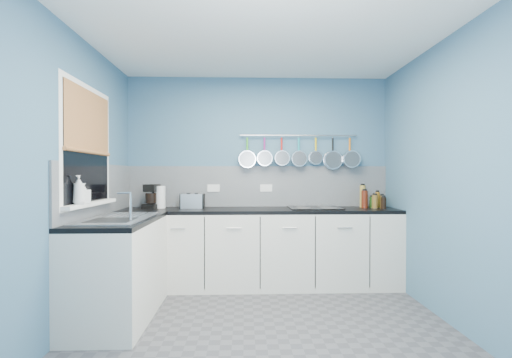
{
  "coord_description": "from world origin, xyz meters",
  "views": [
    {
      "loc": [
        -0.17,
        -2.97,
        1.29
      ],
      "look_at": [
        -0.05,
        0.75,
        1.25
      ],
      "focal_mm": 25.25,
      "sensor_mm": 36.0,
      "label": 1
    }
  ],
  "objects": [
    {
      "name": "soap_bottle_a",
      "position": [
        -1.53,
        0.02,
        1.17
      ],
      "size": [
        0.09,
        0.09,
        0.24
      ],
      "primitive_type": "imported",
      "rotation": [
        0.0,
        0.0,
        -0.02
      ],
      "color": "white",
      "rests_on": "window_sill"
    },
    {
      "name": "wall_back",
      "position": [
        0.0,
        1.51,
        1.25
      ],
      "size": [
        3.2,
        0.02,
        2.5
      ],
      "primitive_type": "cube",
      "color": "#3E6581",
      "rests_on": "ground"
    },
    {
      "name": "condiment_3",
      "position": [
        1.46,
        1.22,
        0.97
      ],
      "size": [
        0.05,
        0.05,
        0.15
      ],
      "primitive_type": "cylinder",
      "color": "brown",
      "rests_on": "worktop_back"
    },
    {
      "name": "pan_5",
      "position": [
        0.92,
        1.44,
        1.57
      ],
      "size": [
        0.23,
        0.07,
        0.42
      ],
      "primitive_type": null,
      "color": "silver",
      "rests_on": "pot_rail"
    },
    {
      "name": "pot_rail",
      "position": [
        0.5,
        1.45,
        1.78
      ],
      "size": [
        1.45,
        0.02,
        0.02
      ],
      "primitive_type": "cylinder",
      "rotation": [
        0.0,
        1.57,
        0.0
      ],
      "color": "silver",
      "rests_on": "wall_back"
    },
    {
      "name": "worktop_left",
      "position": [
        -1.3,
        0.3,
        0.88
      ],
      "size": [
        0.6,
        1.2,
        0.04
      ],
      "primitive_type": "cube",
      "color": "black",
      "rests_on": "cabinet_run_left"
    },
    {
      "name": "socket_left",
      "position": [
        -0.55,
        1.48,
        1.13
      ],
      "size": [
        0.15,
        0.01,
        0.09
      ],
      "primitive_type": "cube",
      "color": "white",
      "rests_on": "backsplash_back"
    },
    {
      "name": "condiment_2",
      "position": [
        1.26,
        1.33,
        1.03
      ],
      "size": [
        0.07,
        0.07,
        0.27
      ],
      "primitive_type": "cylinder",
      "color": "olive",
      "rests_on": "worktop_back"
    },
    {
      "name": "wall_right",
      "position": [
        1.61,
        0.0,
        1.25
      ],
      "size": [
        0.02,
        3.0,
        2.5
      ],
      "primitive_type": "cube",
      "color": "#3E6581",
      "rests_on": "ground"
    },
    {
      "name": "worktop_back",
      "position": [
        0.0,
        1.2,
        0.88
      ],
      "size": [
        3.2,
        0.6,
        0.04
      ],
      "primitive_type": "cube",
      "color": "black",
      "rests_on": "cabinet_run_back"
    },
    {
      "name": "condiment_4",
      "position": [
        1.37,
        1.22,
        0.98
      ],
      "size": [
        0.07,
        0.07,
        0.15
      ],
      "primitive_type": "cylinder",
      "color": "brown",
      "rests_on": "worktop_back"
    },
    {
      "name": "bamboo_blind",
      "position": [
        -1.56,
        0.3,
        1.77
      ],
      "size": [
        0.01,
        0.9,
        0.55
      ],
      "primitive_type": "cube",
      "color": "#B47248",
      "rests_on": "wall_left"
    },
    {
      "name": "canister",
      "position": [
        -0.71,
        1.33,
        0.96
      ],
      "size": [
        0.09,
        0.09,
        0.12
      ],
      "primitive_type": "cylinder",
      "rotation": [
        0.0,
        0.0,
        -0.13
      ],
      "color": "silver",
      "rests_on": "worktop_back"
    },
    {
      "name": "condiment_6",
      "position": [
        1.43,
        1.11,
        0.97
      ],
      "size": [
        0.06,
        0.06,
        0.14
      ],
      "primitive_type": "cylinder",
      "color": "black",
      "rests_on": "worktop_back"
    },
    {
      "name": "condiment_5",
      "position": [
        1.25,
        1.23,
        1.0
      ],
      "size": [
        0.07,
        0.07,
        0.21
      ],
      "primitive_type": "cylinder",
      "color": "#4C190C",
      "rests_on": "worktop_back"
    },
    {
      "name": "ceiling",
      "position": [
        0.0,
        0.0,
        2.51
      ],
      "size": [
        3.2,
        3.0,
        0.02
      ],
      "primitive_type": "cube",
      "color": "white",
      "rests_on": "ground"
    },
    {
      "name": "pan_2",
      "position": [
        0.29,
        1.44,
        1.59
      ],
      "size": [
        0.19,
        0.11,
        0.38
      ],
      "primitive_type": null,
      "color": "silver",
      "rests_on": "pot_rail"
    },
    {
      "name": "socket_right",
      "position": [
        0.1,
        1.48,
        1.13
      ],
      "size": [
        0.15,
        0.01,
        0.09
      ],
      "primitive_type": "cube",
      "color": "white",
      "rests_on": "backsplash_back"
    },
    {
      "name": "toaster",
      "position": [
        -0.78,
        1.29,
        0.98
      ],
      "size": [
        0.27,
        0.16,
        0.17
      ],
      "primitive_type": "cube",
      "rotation": [
        0.0,
        0.0,
        0.02
      ],
      "color": "silver",
      "rests_on": "worktop_back"
    },
    {
      "name": "window_glass",
      "position": [
        -1.57,
        0.3,
        1.55
      ],
      "size": [
        0.01,
        0.9,
        1.0
      ],
      "primitive_type": "cube",
      "color": "black",
      "rests_on": "wall_left"
    },
    {
      "name": "coffee_maker",
      "position": [
        -1.26,
        1.27,
        1.04
      ],
      "size": [
        0.2,
        0.21,
        0.28
      ],
      "primitive_type": null,
      "rotation": [
        0.0,
        0.0,
        -0.28
      ],
      "color": "black",
      "rests_on": "worktop_back"
    },
    {
      "name": "pan_0",
      "position": [
        -0.13,
        1.44,
        1.58
      ],
      "size": [
        0.21,
        0.09,
        0.4
      ],
      "primitive_type": null,
      "color": "silver",
      "rests_on": "pot_rail"
    },
    {
      "name": "cabinet_run_back",
      "position": [
        0.0,
        1.2,
        0.43
      ],
      "size": [
        3.2,
        0.6,
        0.86
      ],
      "primitive_type": "cube",
      "color": "silver",
      "rests_on": "ground"
    },
    {
      "name": "wall_left",
      "position": [
        -1.61,
        0.0,
        1.25
      ],
      "size": [
        0.02,
        3.0,
        2.5
      ],
      "primitive_type": "cube",
      "color": "#3E6581",
      "rests_on": "ground"
    },
    {
      "name": "sink_unit",
      "position": [
        -1.3,
        0.3,
        0.9
      ],
      "size": [
        0.5,
        0.95,
        0.01
      ],
      "primitive_type": "cube",
      "color": "silver",
      "rests_on": "worktop_left"
    },
    {
      "name": "condiment_0",
      "position": [
        1.44,
        1.33,
        0.99
      ],
      "size": [
        0.05,
        0.05,
        0.18
      ],
      "primitive_type": "cylinder",
      "color": "#8C5914",
      "rests_on": "worktop_back"
    },
    {
      "name": "pan_3",
      "position": [
        0.5,
        1.44,
        1.59
      ],
      "size": [
        0.2,
        0.08,
        0.39
      ],
      "primitive_type": null,
      "color": "silver",
      "rests_on": "pot_rail"
    },
    {
      "name": "pan_4",
      "position": [
        0.71,
        1.44,
        1.6
      ],
      "size": [
        0.17,
        0.05,
        0.36
      ],
      "primitive_type": null,
      "color": "silver",
      "rests_on": "pot_rail"
    },
    {
      "name": "window_frame",
      "position": [
        -1.58,
        0.3,
        1.55
      ],
      "size": [
        0.01,
        1.0,
        1.1
      ],
      "primitive_type": "cube",
      "color": "white",
      "rests_on": "wall_left"
    },
    {
      "name": "paper_towel",
      "position": [
        -1.16,
        1.3,
        1.03
      ],
      "size": [
        0.15,
        0.15,
        0.26
      ],
      "primitive_type": "cylinder",
      "rotation": [
        0.0,
        0.0,
        0.32
      ],
      "color": "white",
      "rests_on": "worktop_back"
    },
    {
      "name": "wall_front",
      "position": [
        0.0,
        -1.51,
        1.25
      ],
      "size": [
        3.2,
        0.02,
        2.5
      ],
      "primitive_type": "cube",
      "color": "#3E6581",
      "rests_on": "ground"
    },
    {
      "name": "backsplash_left",
      "position": [
        -1.59,
        0.6,
        1.15
      ],
      "size": [
        0.02,
        1.8,
        0.5
      ],
      "primitive_type": "cube",
      "color": "gray",
      "rests_on": "wall_left"
    },
    {
      "name": "pan_1",
      "position": [
        0.08,
        1.44,
        1.59
      ],
      "size": [
        0.19,
        0.1,
        0.38
      ],
      "primitive_type": null,
      "color": "silver",
      "rests_on": "pot_rail"
    },
    {
      "name": "cabinet_run_left",
      "position": [
        -1.3,
        0.3,
        0.43
      ],
      "size": [
        0.6,
        1.2,
        0.86
      ],
      "primitive_type": "cube",
      "color": "silver",
      "rests_on": "ground"
    },
    {
      "name": "window_sill",
      "position": [
        -1.55,
        0.3,
        1.04
      ],
      "size": [
        0.1,
        0.98,
        0.03
      ],
      "primitive_type": "cube",
      "color": "white",
      "rests_on": "wall_left"
    },
    {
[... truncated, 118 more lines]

